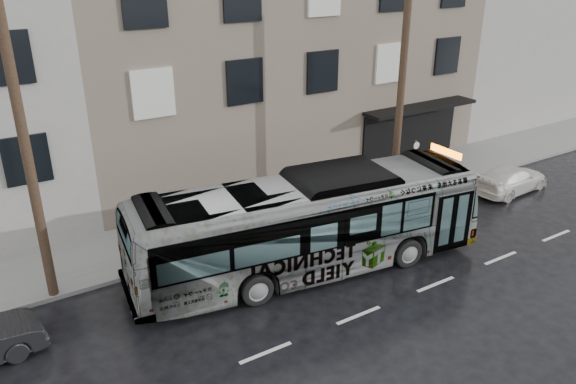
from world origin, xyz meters
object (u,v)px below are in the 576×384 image
utility_pole_front (401,95)px  sign_post (414,167)px  white_sedan (511,179)px  bus (308,225)px  utility_pole_rear (27,158)px

utility_pole_front → sign_post: bearing=0.0°
sign_post → white_sedan: sign_post is taller
bus → utility_pole_front: bearing=-58.6°
utility_pole_front → bus: 7.49m
utility_pole_rear → white_sedan: 19.71m
utility_pole_front → utility_pole_rear: bearing=180.0°
utility_pole_rear → sign_post: 15.46m
sign_post → bus: size_ratio=0.20×
utility_pole_front → white_sedan: 6.88m
utility_pole_rear → bus: bearing=-19.7°
sign_post → white_sedan: size_ratio=0.59×
utility_pole_rear → bus: size_ratio=0.74×
sign_post → bus: bearing=-159.6°
utility_pole_front → white_sedan: size_ratio=2.22×
utility_pole_front → bus: (-6.30, -2.76, -2.97)m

